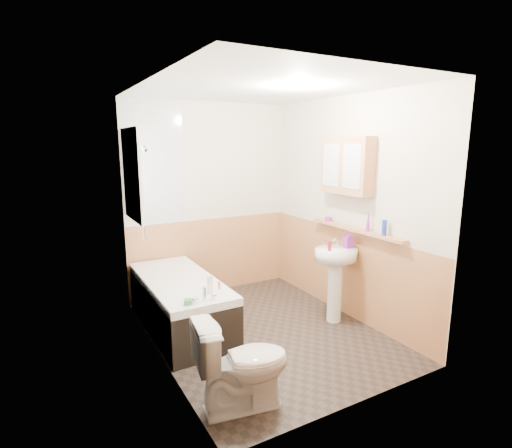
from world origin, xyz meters
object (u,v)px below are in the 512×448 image
(pine_shelf, at_px, (355,229))
(medicine_cabinet, at_px, (347,166))
(sink, at_px, (336,269))
(bathtub, at_px, (180,302))
(toilet, at_px, (242,364))

(pine_shelf, distance_m, medicine_cabinet, 0.71)
(sink, height_order, pine_shelf, pine_shelf)
(sink, height_order, medicine_cabinet, medicine_cabinet)
(bathtub, distance_m, medicine_cabinet, 2.35)
(medicine_cabinet, bearing_deg, sink, -154.21)
(sink, bearing_deg, pine_shelf, -29.01)
(toilet, xyz_separation_m, sink, (1.60, 0.84, 0.25))
(bathtub, bearing_deg, toilet, -91.12)
(bathtub, height_order, pine_shelf, pine_shelf)
(sink, distance_m, pine_shelf, 0.49)
(toilet, height_order, pine_shelf, pine_shelf)
(pine_shelf, height_order, medicine_cabinet, medicine_cabinet)
(bathtub, relative_size, sink, 1.71)
(bathtub, relative_size, medicine_cabinet, 2.38)
(toilet, height_order, medicine_cabinet, medicine_cabinet)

